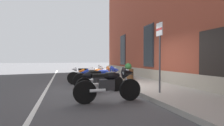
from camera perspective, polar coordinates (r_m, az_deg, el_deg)
ground_plane at (r=7.42m, az=3.95°, el=-8.66°), size 140.00×140.00×0.00m
sidewalk at (r=7.90m, az=12.32°, el=-7.57°), size 28.65×2.43×0.14m
lane_stripe at (r=7.02m, az=-21.78°, el=-9.26°), size 28.65×0.12×0.01m
motorcycle_white_sport at (r=8.98m, az=-7.39°, el=-3.45°), size 0.62×2.18×1.00m
motorcycle_orange_sport at (r=7.64m, az=-4.62°, el=-4.29°), size 0.62×2.12×0.98m
motorcycle_blue_sport at (r=6.52m, az=-3.12°, el=-5.06°), size 0.68×1.95×1.02m
motorcycle_black_sport at (r=5.06m, az=-0.45°, el=-6.75°), size 0.62×2.06×1.04m
parking_sign at (r=5.96m, az=15.77°, el=5.22°), size 0.36×0.07×2.40m
barrel_planter at (r=9.81m, az=5.47°, el=-3.19°), size 0.63×0.63×0.93m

